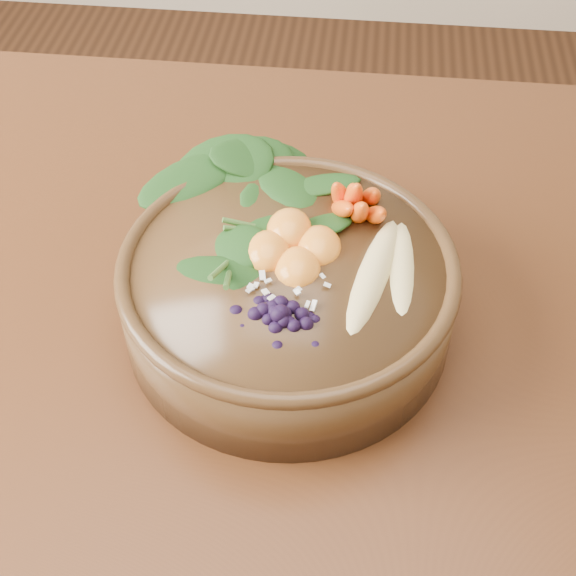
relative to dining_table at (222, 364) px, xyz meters
name	(u,v)px	position (x,y,z in m)	size (l,w,h in m)	color
dining_table	(222,364)	(0.00, 0.00, 0.00)	(1.60, 0.90, 0.75)	#331C0C
stoneware_bowl	(288,295)	(0.07, -0.02, 0.14)	(0.31, 0.31, 0.08)	#4F341B
kale_heap	(247,193)	(0.03, 0.05, 0.20)	(0.21, 0.18, 0.05)	#1C4316
carrot_cluster	(360,174)	(0.13, 0.07, 0.22)	(0.06, 0.06, 0.09)	#FF5815
banana_halves	(389,259)	(0.16, -0.01, 0.19)	(0.07, 0.18, 0.03)	#E0CC84
mandarin_cluster	(293,236)	(0.08, 0.00, 0.19)	(0.09, 0.10, 0.03)	orange
blueberry_pile	(281,300)	(0.08, -0.08, 0.20)	(0.14, 0.11, 0.04)	black
coconut_flakes	(287,278)	(0.08, -0.04, 0.18)	(0.10, 0.08, 0.01)	white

